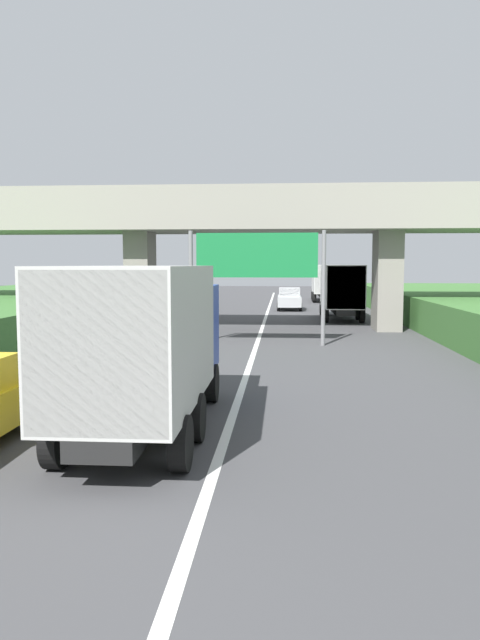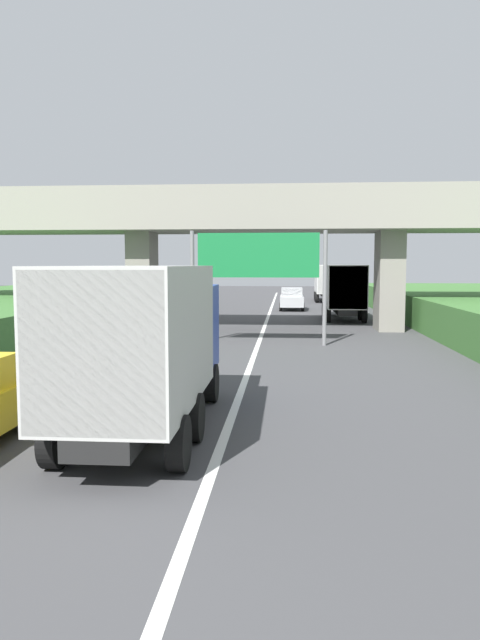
# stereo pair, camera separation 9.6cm
# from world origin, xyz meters

# --- Properties ---
(lane_centre_stripe) EXTENTS (0.20, 97.57, 0.01)m
(lane_centre_stripe) POSITION_xyz_m (0.00, 28.78, 0.00)
(lane_centre_stripe) COLOR white
(lane_centre_stripe) RESTS_ON ground
(overpass_bridge) EXTENTS (40.00, 4.80, 7.42)m
(overpass_bridge) POSITION_xyz_m (0.00, 35.98, 5.55)
(overpass_bridge) COLOR gray
(overpass_bridge) RESTS_ON ground
(overhead_highway_sign) EXTENTS (5.88, 0.18, 4.92)m
(overhead_highway_sign) POSITION_xyz_m (0.00, 29.62, 3.58)
(overhead_highway_sign) COLOR slate
(overhead_highway_sign) RESTS_ON ground
(truck_blue) EXTENTS (2.44, 7.30, 3.44)m
(truck_blue) POSITION_xyz_m (-1.63, 16.06, 1.93)
(truck_blue) COLOR black
(truck_blue) RESTS_ON ground
(truck_white) EXTENTS (2.44, 7.30, 3.44)m
(truck_white) POSITION_xyz_m (4.78, 42.16, 1.93)
(truck_white) COLOR black
(truck_white) RESTS_ON ground
(truck_black) EXTENTS (2.44, 7.30, 3.44)m
(truck_black) POSITION_xyz_m (5.06, 60.75, 1.93)
(truck_black) COLOR black
(truck_black) RESTS_ON ground
(car_silver) EXTENTS (1.86, 4.10, 1.72)m
(car_silver) POSITION_xyz_m (1.61, 49.60, 0.86)
(car_silver) COLOR #B2B5B7
(car_silver) RESTS_ON ground
(construction_barrel_3) EXTENTS (0.57, 0.57, 0.90)m
(construction_barrel_3) POSITION_xyz_m (-6.75, 20.63, 0.46)
(construction_barrel_3) COLOR orange
(construction_barrel_3) RESTS_ON ground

